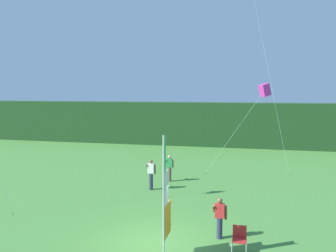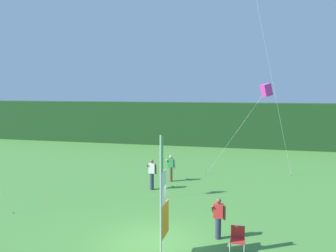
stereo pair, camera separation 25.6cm
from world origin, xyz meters
name	(u,v)px [view 1 (the left image)]	position (x,y,z in m)	size (l,w,h in m)	color
ground_plane	(157,242)	(0.00, 0.00, 0.00)	(120.00, 120.00, 0.00)	#478438
distant_treeline	(216,124)	(0.00, 23.41, 2.19)	(80.00, 2.40, 4.38)	#1E421E
banner_flag	(166,201)	(0.67, -1.36, 2.03)	(0.06, 1.03, 4.23)	#B7B7BC
person_near_banner	(220,217)	(2.24, 0.84, 0.84)	(0.55, 0.48, 1.57)	#2D334C
person_mid_field	(151,174)	(-2.10, 6.59, 0.93)	(0.55, 0.48, 1.73)	#2D334C
person_far_left	(170,167)	(-1.48, 8.60, 0.88)	(0.55, 0.48, 1.64)	brown
folding_chair	(239,237)	(3.00, -0.09, 0.51)	(0.51, 0.51, 0.89)	#BCBCC1
kite_magenta_box_3	(265,90)	(4.09, 9.76, 5.61)	(4.12, 1.64, 6.04)	brown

